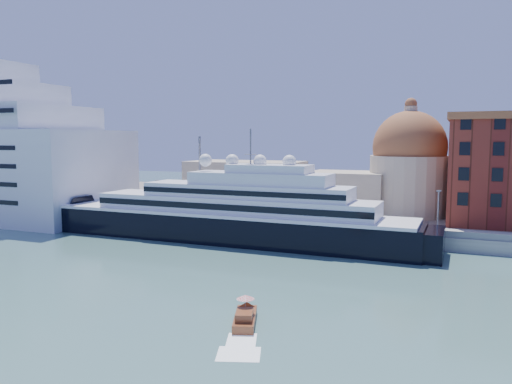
% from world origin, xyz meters
% --- Properties ---
extents(ground, '(400.00, 400.00, 0.00)m').
position_xyz_m(ground, '(0.00, 0.00, 0.00)').
color(ground, '#365D5A').
rests_on(ground, ground).
extents(quay, '(180.00, 10.00, 2.50)m').
position_xyz_m(quay, '(0.00, 34.00, 1.25)').
color(quay, gray).
rests_on(quay, ground).
extents(land, '(260.00, 72.00, 2.00)m').
position_xyz_m(land, '(0.00, 75.00, 1.00)').
color(land, slate).
rests_on(land, ground).
extents(quay_fence, '(180.00, 0.10, 1.20)m').
position_xyz_m(quay_fence, '(0.00, 29.50, 3.10)').
color(quay_fence, slate).
rests_on(quay_fence, quay).
extents(superyacht, '(85.40, 11.84, 25.52)m').
position_xyz_m(superyacht, '(-11.57, 23.00, 4.40)').
color(superyacht, black).
rests_on(superyacht, ground).
extents(service_barge, '(12.97, 5.47, 2.84)m').
position_xyz_m(service_barge, '(-54.86, 22.82, 0.81)').
color(service_barge, white).
rests_on(service_barge, ground).
extents(water_taxi, '(4.34, 7.04, 3.17)m').
position_xyz_m(water_taxi, '(13.00, -16.48, 0.76)').
color(water_taxi, brown).
rests_on(water_taxi, ground).
extents(church, '(66.00, 18.00, 25.50)m').
position_xyz_m(church, '(6.39, 57.72, 10.91)').
color(church, beige).
rests_on(church, land).
extents(lamp_posts, '(120.80, 2.40, 18.00)m').
position_xyz_m(lamp_posts, '(-12.67, 32.27, 9.84)').
color(lamp_posts, slate).
rests_on(lamp_posts, quay).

